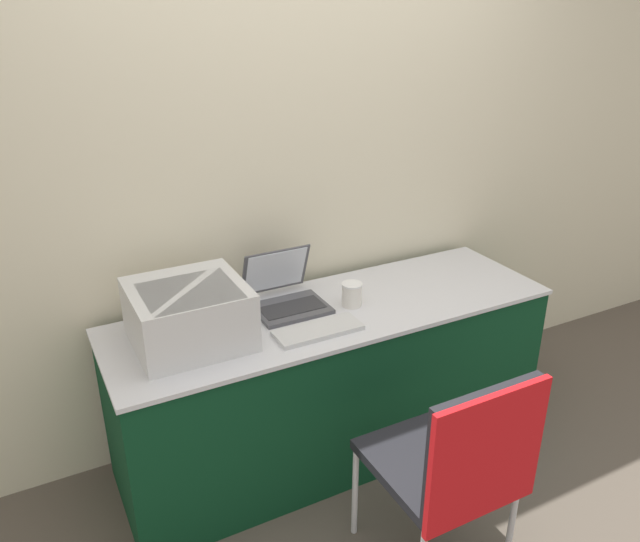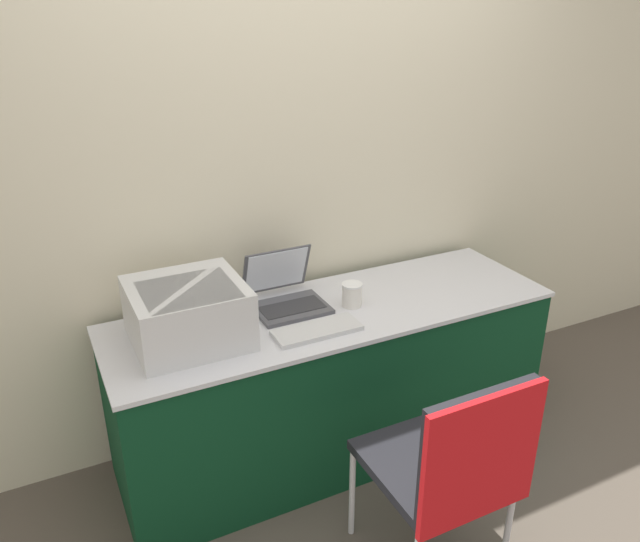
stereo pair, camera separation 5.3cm
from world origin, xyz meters
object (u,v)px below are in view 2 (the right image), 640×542
(laptop_left, at_px, (285,294))
(external_keyboard, at_px, (317,330))
(coffee_cup, at_px, (352,295))
(chair, at_px, (455,462))
(printer, at_px, (188,311))

(laptop_left, height_order, external_keyboard, laptop_left)
(external_keyboard, relative_size, coffee_cup, 3.44)
(laptop_left, distance_m, chair, 1.05)
(printer, xyz_separation_m, coffee_cup, (0.73, -0.02, -0.08))
(external_keyboard, bearing_deg, printer, 160.47)
(coffee_cup, bearing_deg, chair, -94.51)
(coffee_cup, bearing_deg, printer, 178.36)
(external_keyboard, relative_size, chair, 0.41)
(printer, height_order, laptop_left, same)
(external_keyboard, bearing_deg, laptop_left, 92.84)
(printer, relative_size, chair, 0.49)
(external_keyboard, distance_m, chair, 0.76)
(printer, distance_m, coffee_cup, 0.73)
(printer, relative_size, laptop_left, 1.34)
(chair, bearing_deg, printer, 126.97)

